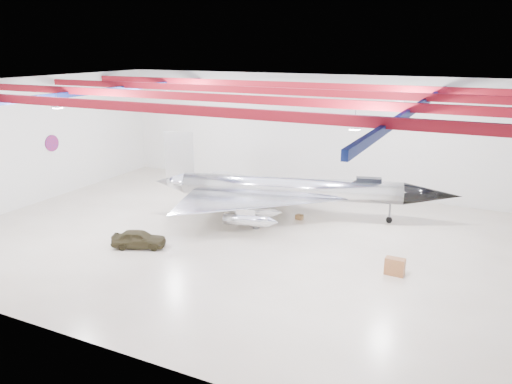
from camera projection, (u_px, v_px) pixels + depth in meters
The scene contains 15 objects.
floor at pixel (236, 237), 36.61m from camera, with size 40.00×40.00×0.00m, color #BBAC94.
wall_back at pixel (308, 132), 48.01m from camera, with size 40.00×40.00×0.00m, color silver.
wall_left at pixel (33, 141), 43.45m from camera, with size 30.00×30.00×0.00m, color silver.
ceiling at pixel (234, 84), 33.51m from camera, with size 40.00×40.00×0.00m, color #0A0F38.
ceiling_structure at pixel (234, 95), 33.70m from camera, with size 39.50×29.50×1.08m.
wall_roundel at pixel (52, 143), 45.29m from camera, with size 1.50×1.50×0.10m, color #B21414.
jet_aircraft at pixel (289, 191), 40.33m from camera, with size 24.27×17.36×6.75m.
jeep at pixel (139, 239), 34.59m from camera, with size 1.49×3.71×1.26m, color #352F1A.
desk at pixel (395, 267), 30.44m from camera, with size 1.19×0.59×1.09m, color brown.
crate_ply at pixel (205, 206), 43.24m from camera, with size 0.48×0.38×0.34m, color olive.
toolbox_red at pixel (284, 201), 44.58m from camera, with size 0.41×0.33×0.29m, color #A71016.
engine_drum at pixel (256, 225), 38.33m from camera, with size 0.54×0.54×0.48m, color #59595B.
parts_bin at pixel (299, 217), 40.32m from camera, with size 0.55×0.44×0.39m, color olive.
crate_small at pixel (210, 201), 44.70m from camera, with size 0.40×0.32×0.28m, color #59595B.
oil_barrel at pixel (235, 205), 43.29m from camera, with size 0.57×0.45×0.40m, color olive.
Camera 1 is at (16.29, -30.10, 13.49)m, focal length 35.00 mm.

